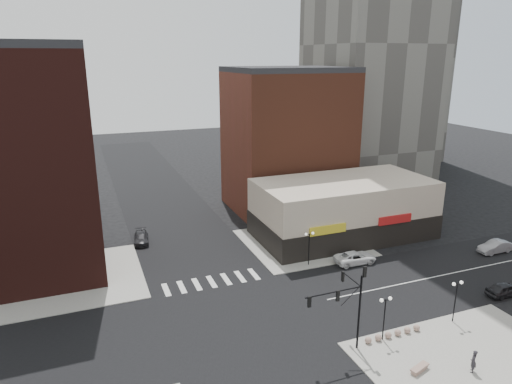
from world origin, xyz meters
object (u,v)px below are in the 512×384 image
dark_sedan_east (505,289)px  dark_sedan_north (141,238)px  street_lamp_ne (309,240)px  street_lamp_se_b (457,291)px  stone_bench (420,369)px  traffic_signal (348,298)px  white_suv (355,258)px  street_lamp_se_a (385,308)px  pedestrian (473,361)px  silver_sedan (495,247)px

dark_sedan_east → dark_sedan_north: 44.28m
street_lamp_ne → street_lamp_se_b: bearing=-66.4°
stone_bench → traffic_signal: bearing=111.9°
street_lamp_se_b → dark_sedan_north: 39.50m
white_suv → dark_sedan_east: (10.36, -12.50, -0.00)m
white_suv → street_lamp_se_a: bearing=157.3°
pedestrian → dark_sedan_north: bearing=-103.2°
street_lamp_ne → pedestrian: bearing=-82.3°
silver_sedan → pedestrian: size_ratio=2.47×
traffic_signal → street_lamp_ne: (4.76, 15.83, -1.67)m
white_suv → stone_bench: size_ratio=2.65×
street_lamp_se_b → street_lamp_se_a: bearing=180.0°
street_lamp_se_a → silver_sedan: (25.21, 10.66, -2.51)m
street_lamp_ne → silver_sedan: bearing=-12.4°
traffic_signal → street_lamp_se_b: (11.76, -0.17, -1.67)m
street_lamp_se_a → traffic_signal: bearing=177.4°
street_lamp_se_a → stone_bench: 5.49m
traffic_signal → silver_sedan: bearing=19.9°
pedestrian → stone_bench: pedestrian is taller
silver_sedan → street_lamp_se_a: bearing=-67.3°
street_lamp_se_a → stone_bench: size_ratio=2.10×
stone_bench → pedestrian: bearing=-39.5°
dark_sedan_north → stone_bench: bearing=-57.2°
dark_sedan_east → pedestrian: pedestrian is taller
street_lamp_se_a → dark_sedan_north: street_lamp_se_a is taller
dark_sedan_north → stone_bench: size_ratio=2.38×
traffic_signal → dark_sedan_north: traffic_signal is taller
pedestrian → stone_bench: bearing=-65.0°
white_suv → dark_sedan_east: bearing=-138.6°
street_lamp_ne → stone_bench: street_lamp_ne is taller
pedestrian → dark_sedan_east: bearing=169.7°
dark_sedan_north → street_lamp_ne: bearing=-32.3°
street_lamp_se_b → dark_sedan_north: size_ratio=0.88×
street_lamp_se_b → pedestrian: 7.71m
street_lamp_se_a → dark_sedan_east: size_ratio=0.98×
silver_sedan → traffic_signal: bearing=-70.3°
street_lamp_se_a → street_lamp_ne: (1.00, 16.00, 0.00)m
white_suv → dark_sedan_north: (-23.46, 16.09, -0.05)m
pedestrian → silver_sedan: bearing=175.8°
dark_sedan_north → white_suv: bearing=-27.4°
street_lamp_ne → pedestrian: (3.02, -22.22, -2.21)m
white_suv → dark_sedan_east: size_ratio=1.23×
street_lamp_se_a → street_lamp_ne: same height
street_lamp_se_b → pedestrian: (-3.98, -6.22, -2.21)m
street_lamp_se_a → white_suv: bearing=65.5°
street_lamp_ne → dark_sedan_north: (-17.86, 14.59, -2.61)m
street_lamp_se_b → dark_sedan_north: bearing=129.1°
traffic_signal → white_suv: bearing=54.1°
street_lamp_se_a → street_lamp_ne: 16.03m
dark_sedan_east → pedestrian: size_ratio=2.22×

